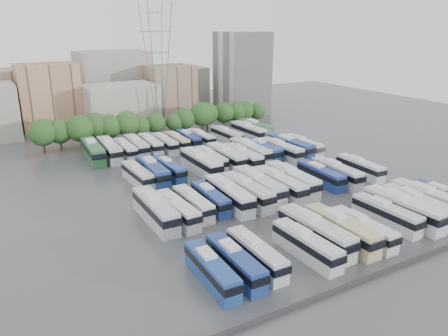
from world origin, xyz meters
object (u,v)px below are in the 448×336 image
bus_r0_s7 (363,229)px  bus_r0_s1 (235,262)px  bus_r0_s13 (445,198)px  bus_r3_s2 (125,149)px  bus_r3_s1 (110,149)px  bus_r3_s10 (227,135)px  bus_r3_s6 (177,141)px  bus_r2_s12 (291,146)px  bus_r1_s11 (337,173)px  bus_r3_s13 (256,128)px  bus_r0_s0 (212,270)px  bus_r0_s9 (386,214)px  bus_r0_s4 (306,245)px  bus_r0_s2 (256,254)px  bus_r2_s8 (242,157)px  bus_r0_s12 (430,200)px  bus_r3_s3 (136,146)px  bus_r3_s4 (150,144)px  electricity_pylon (157,62)px  bus_r2_s13 (302,146)px  bus_r3_s7 (188,139)px  bus_r0_s11 (417,206)px  bus_r1_s13 (360,167)px  bus_r2_s9 (250,151)px  bus_r2_s7 (226,157)px  bus_r0_s6 (341,230)px  bus_r1_s4 (229,195)px  bus_r2_s10 (263,150)px  bus_r1_s7 (279,184)px  bus_r2_s1 (138,175)px  bus_r1_s6 (259,185)px  bus_r0_s5 (316,232)px  bus_r2_s6 (211,159)px  bus_r3_s12 (249,131)px  bus_r2_s11 (281,150)px  bus_r1_s5 (247,191)px  bus_r1_s0 (155,210)px  bus_r2_s5 (201,163)px  bus_r1_s10 (321,175)px  bus_r2_s2 (152,171)px

bus_r0_s7 → bus_r0_s1: bearing=176.9°
bus_r0_s13 → bus_r3_s2: (-36.10, 53.94, -0.04)m
bus_r3_s1 → bus_r3_s10: (29.55, -0.95, -0.28)m
bus_r3_s6 → bus_r2_s12: bearing=-42.7°
bus_r1_s11 → bus_r3_s13: bearing=83.0°
bus_r0_s0 → bus_r0_s9: 29.93m
bus_r0_s4 → bus_r3_s2: size_ratio=1.00×
bus_r0_s2 → bus_r2_s12: size_ratio=0.82×
bus_r2_s8 → bus_r0_s9: bearing=-83.3°
bus_r0_s4 → bus_r0_s12: (26.24, 1.17, 0.28)m
bus_r3_s3 → bus_r3_s4: size_ratio=1.05×
electricity_pylon → bus_r3_s10: 28.41m
bus_r2_s13 → bus_r3_s7: bearing=136.6°
bus_r0_s11 → bus_r1_s11: size_ratio=1.03×
bus_r1_s13 → bus_r2_s9: (-13.32, 19.19, 0.33)m
electricity_pylon → bus_r2_s13: 46.19m
bus_r1_s11 → bus_r3_s7: bearing=112.7°
bus_r3_s6 → bus_r3_s7: 3.15m
bus_r2_s7 → bus_r0_s6: bearing=-93.5°
bus_r0_s2 → bus_r2_s13: 50.78m
bus_r0_s7 → bus_r1_s13: (19.86, 19.52, 0.05)m
bus_r1_s4 → bus_r3_s10: size_ratio=1.12×
bus_r0_s9 → bus_r2_s10: bearing=84.0°
bus_r1_s7 → bus_r3_s1: (-19.79, 36.23, 0.05)m
bus_r0_s11 → bus_r2_s12: bearing=86.3°
bus_r3_s1 → bus_r3_s10: bus_r3_s1 is taller
bus_r1_s13 → bus_r2_s1: bus_r1_s13 is taller
bus_r0_s9 → bus_r1_s11: bus_r1_s11 is taller
bus_r1_s6 → bus_r0_s5: bearing=-98.0°
bus_r2_s6 → bus_r3_s10: bearing=52.4°
bus_r0_s13 → bus_r3_s12: (-3.31, 53.52, 0.19)m
bus_r1_s13 → bus_r2_s11: (-6.76, 16.85, 0.23)m
bus_r0_s2 → bus_r0_s13: (36.43, -0.57, 0.09)m
bus_r3_s7 → bus_r2_s7: bearing=-87.1°
bus_r1_s5 → bus_r3_s10: (16.50, 35.22, -0.21)m
bus_r1_s0 → bus_r2_s12: 43.36m
bus_r0_s5 → bus_r0_s2: bearing=-178.6°
bus_r0_s0 → bus_r3_s10: bearing=60.6°
bus_r3_s3 → bus_r3_s12: (29.84, -1.34, 0.09)m
bus_r0_s12 → bus_r1_s4: (-26.45, 18.10, -0.05)m
bus_r1_s5 → bus_r2_s5: bus_r2_s5 is taller
bus_r0_s9 → bus_r2_s1: bearing=125.7°
bus_r3_s6 → bus_r3_s3: bearing=179.8°
bus_r0_s6 → bus_r1_s7: size_ratio=0.97×
bus_r1_s4 → bus_r2_s1: size_ratio=1.15×
bus_r0_s4 → bus_r1_s10: bus_r1_s10 is taller
bus_r2_s7 → bus_r2_s10: size_ratio=1.06×
bus_r0_s0 → bus_r0_s1: bus_r0_s1 is taller
bus_r2_s2 → bus_r2_s8: size_ratio=1.01×
bus_r0_s0 → electricity_pylon: bearing=74.7°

